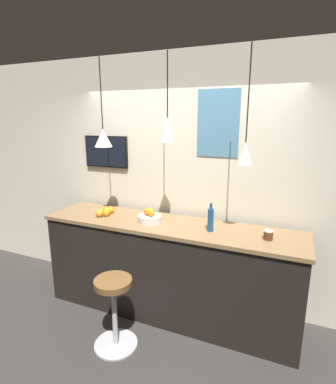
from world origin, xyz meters
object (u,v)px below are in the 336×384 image
object	(u,v)px
bar_stool	(114,303)
fruit_bowl	(150,216)
juice_bottle	(211,219)
mounted_tv	(106,152)
spread_jar	(268,235)

from	to	relation	value
bar_stool	fruit_bowl	world-z (taller)	fruit_bowl
fruit_bowl	juice_bottle	size ratio (longest dim) A/B	0.89
mounted_tv	fruit_bowl	bearing A→B (deg)	-27.26
bar_stool	juice_bottle	xyz separation A→B (m)	(0.74, 0.66, 0.73)
bar_stool	spread_jar	size ratio (longest dim) A/B	7.89
bar_stool	juice_bottle	bearing A→B (deg)	41.79
bar_stool	juice_bottle	world-z (taller)	juice_bottle
fruit_bowl	mounted_tv	distance (m)	1.11
spread_jar	mounted_tv	distance (m)	2.19
juice_bottle	spread_jar	xyz separation A→B (m)	(0.56, 0.00, -0.08)
bar_stool	mounted_tv	size ratio (longest dim) A/B	1.17
juice_bottle	fruit_bowl	bearing A→B (deg)	179.97
bar_stool	fruit_bowl	size ratio (longest dim) A/B	2.76
fruit_bowl	mounted_tv	world-z (taller)	mounted_tv
fruit_bowl	juice_bottle	xyz separation A→B (m)	(0.68, -0.00, 0.06)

